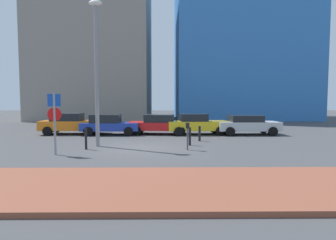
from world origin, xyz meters
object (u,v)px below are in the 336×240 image
(parked_car_blue, at_px, (109,124))
(parked_car_yellow, at_px, (196,124))
(parked_car_silver, at_px, (247,124))
(traffic_bollard_near, at_px, (200,134))
(traffic_bollard_far, at_px, (86,139))
(parking_sign_post, at_px, (55,116))
(street_lamp, at_px, (96,62))
(parking_meter, at_px, (187,132))
(parked_car_red, at_px, (160,124))
(traffic_bollard_mid, at_px, (190,136))
(parked_car_orange, at_px, (72,123))

(parked_car_blue, bearing_deg, parked_car_yellow, 1.36)
(parked_car_silver, xyz_separation_m, traffic_bollard_near, (-3.83, -3.19, -0.29))
(traffic_bollard_far, bearing_deg, parking_sign_post, -125.72)
(parked_car_blue, relative_size, street_lamp, 0.54)
(parked_car_silver, xyz_separation_m, street_lamp, (-9.50, -5.08, 3.69))
(parked_car_yellow, relative_size, parking_sign_post, 1.60)
(parking_sign_post, bearing_deg, parked_car_silver, 34.35)
(parking_meter, bearing_deg, traffic_bollard_near, 72.20)
(street_lamp, bearing_deg, parked_car_yellow, 41.97)
(parked_car_red, height_order, traffic_bollard_mid, parked_car_red)
(parking_meter, relative_size, traffic_bollard_far, 1.29)
(parked_car_orange, xyz_separation_m, street_lamp, (3.24, -5.58, 3.65))
(parking_sign_post, height_order, traffic_bollard_far, parking_sign_post)
(parked_car_red, xyz_separation_m, traffic_bollard_mid, (1.73, -5.22, -0.25))
(parked_car_orange, distance_m, parking_meter, 10.42)
(parking_sign_post, relative_size, traffic_bollard_near, 3.03)
(parked_car_yellow, xyz_separation_m, traffic_bollard_far, (-6.21, -6.23, -0.25))
(street_lamp, xyz_separation_m, traffic_bollard_mid, (4.94, 0.24, -3.94))
(parked_car_orange, relative_size, parking_meter, 3.40)
(traffic_bollard_mid, bearing_deg, parked_car_yellow, 79.59)
(parked_car_silver, height_order, traffic_bollard_mid, parked_car_silver)
(traffic_bollard_mid, bearing_deg, parking_meter, -99.78)
(parked_car_blue, xyz_separation_m, parked_car_silver, (9.93, -0.04, -0.01))
(parked_car_orange, distance_m, parked_car_yellow, 9.11)
(traffic_bollard_far, bearing_deg, parked_car_blue, 90.70)
(street_lamp, bearing_deg, parking_sign_post, -119.89)
(parked_car_red, height_order, parking_sign_post, parking_sign_post)
(parked_car_orange, xyz_separation_m, parked_car_silver, (12.75, -0.50, -0.04))
(parked_car_silver, relative_size, traffic_bollard_mid, 4.42)
(parked_car_red, relative_size, traffic_bollard_near, 5.16)
(parking_meter, bearing_deg, traffic_bollard_far, 177.67)
(parked_car_red, xyz_separation_m, traffic_bollard_near, (2.47, -3.57, -0.29))
(street_lamp, height_order, traffic_bollard_near, street_lamp)
(street_lamp, bearing_deg, traffic_bollard_far, -110.24)
(parked_car_orange, distance_m, parking_sign_post, 8.18)
(parking_sign_post, distance_m, traffic_bollard_far, 2.07)
(parking_sign_post, xyz_separation_m, street_lamp, (1.34, 2.32, 2.70))
(parked_car_orange, height_order, traffic_bollard_mid, parked_car_orange)
(parked_car_yellow, bearing_deg, traffic_bollard_far, -134.94)
(parked_car_blue, bearing_deg, parking_meter, -50.81)
(parking_meter, bearing_deg, parked_car_red, 102.68)
(parked_car_yellow, height_order, parked_car_silver, parked_car_yellow)
(parked_car_yellow, relative_size, traffic_bollard_mid, 4.43)
(parked_car_red, bearing_deg, parked_car_yellow, -4.05)
(street_lamp, relative_size, traffic_bollard_mid, 7.65)
(parked_car_orange, xyz_separation_m, parked_car_yellow, (9.11, -0.31, -0.02))
(street_lamp, bearing_deg, traffic_bollard_mid, 2.78)
(parked_car_blue, distance_m, traffic_bollard_near, 6.91)
(traffic_bollard_near, xyz_separation_m, traffic_bollard_mid, (-0.74, -1.65, 0.04))
(parked_car_red, relative_size, traffic_bollard_mid, 4.72)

